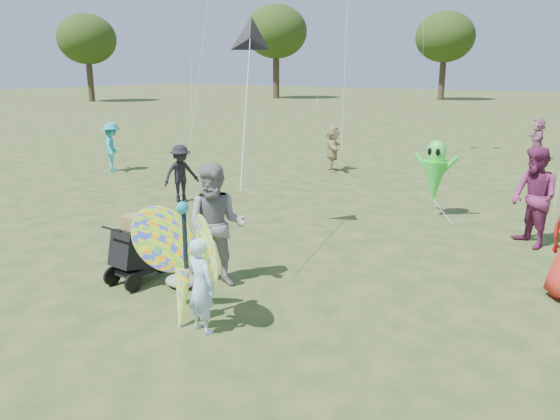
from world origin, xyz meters
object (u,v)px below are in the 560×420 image
(crowd_i, at_px, (112,147))
(crowd_j, at_px, (537,139))
(adult_man, at_px, (216,226))
(child_girl, at_px, (201,285))
(crowd_d, at_px, (333,148))
(butterfly_kite, at_px, (183,262))
(alien_kite, at_px, (435,174))
(crowd_e, at_px, (534,197))
(crowd_b, at_px, (181,174))
(jogging_stroller, at_px, (140,244))

(crowd_i, relative_size, crowd_j, 1.04)
(crowd_j, bearing_deg, adult_man, -23.92)
(adult_man, bearing_deg, child_girl, -86.85)
(child_girl, height_order, crowd_d, crowd_d)
(child_girl, relative_size, crowd_i, 0.79)
(butterfly_kite, xyz_separation_m, alien_kite, (0.95, 7.04, 0.13))
(butterfly_kite, bearing_deg, crowd_e, 61.93)
(butterfly_kite, bearing_deg, crowd_b, 134.23)
(crowd_d, height_order, crowd_i, crowd_i)
(crowd_j, bearing_deg, crowd_i, -64.68)
(jogging_stroller, bearing_deg, adult_man, 28.02)
(crowd_j, relative_size, butterfly_kite, 0.83)
(child_girl, xyz_separation_m, crowd_i, (-9.95, 6.82, 0.17))
(adult_man, height_order, crowd_j, adult_man)
(crowd_b, distance_m, jogging_stroller, 5.24)
(crowd_j, bearing_deg, child_girl, -20.56)
(adult_man, xyz_separation_m, crowd_d, (-3.18, 9.53, -0.21))
(alien_kite, bearing_deg, crowd_j, 86.83)
(crowd_b, bearing_deg, crowd_d, 9.18)
(crowd_e, xyz_separation_m, jogging_stroller, (-4.76, -5.29, -0.33))
(crowd_e, bearing_deg, crowd_d, -169.29)
(crowd_e, height_order, crowd_i, crowd_e)
(crowd_i, relative_size, butterfly_kite, 0.86)
(crowd_j, bearing_deg, alien_kite, -19.93)
(crowd_d, bearing_deg, child_girl, 175.24)
(child_girl, bearing_deg, crowd_i, -25.06)
(crowd_b, distance_m, crowd_d, 5.97)
(crowd_j, height_order, jogging_stroller, crowd_j)
(butterfly_kite, bearing_deg, crowd_i, 144.91)
(adult_man, xyz_separation_m, crowd_j, (1.95, 15.53, -0.19))
(child_girl, distance_m, alien_kite, 7.15)
(crowd_i, bearing_deg, jogging_stroller, -172.85)
(adult_man, bearing_deg, butterfly_kite, -98.70)
(crowd_d, relative_size, crowd_j, 0.97)
(butterfly_kite, height_order, alien_kite, alien_kite)
(crowd_d, height_order, crowd_j, crowd_j)
(adult_man, distance_m, butterfly_kite, 1.30)
(adult_man, bearing_deg, crowd_b, 109.61)
(alien_kite, bearing_deg, crowd_i, -178.35)
(adult_man, relative_size, crowd_e, 1.01)
(crowd_b, relative_size, jogging_stroller, 1.32)
(crowd_i, relative_size, jogging_stroller, 1.45)
(crowd_d, relative_size, crowd_e, 0.78)
(crowd_d, bearing_deg, crowd_i, 98.80)
(adult_man, distance_m, crowd_d, 10.04)
(crowd_i, height_order, butterfly_kite, butterfly_kite)
(crowd_e, xyz_separation_m, butterfly_kite, (-3.18, -5.97, -0.10))
(child_girl, height_order, crowd_i, crowd_i)
(crowd_b, height_order, crowd_d, crowd_d)
(crowd_b, height_order, butterfly_kite, butterfly_kite)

